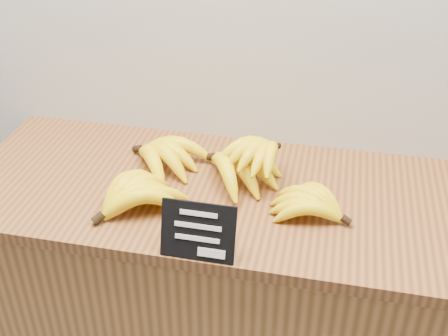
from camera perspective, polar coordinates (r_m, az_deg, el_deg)
counter at (r=1.68m, az=0.38°, el=-15.71°), size 1.37×0.50×0.90m
counter_top at (r=1.37m, az=0.44°, el=-2.61°), size 1.31×0.54×0.03m
chalkboard_sign at (r=1.13m, az=-2.67°, el=-6.47°), size 0.15×0.04×0.12m
banana_pile at (r=1.34m, az=-1.16°, el=-0.43°), size 0.61×0.40×0.11m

